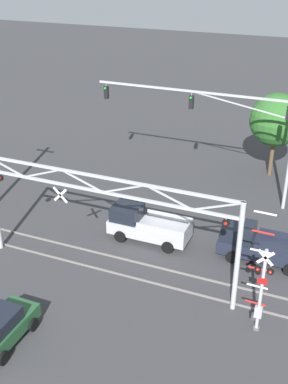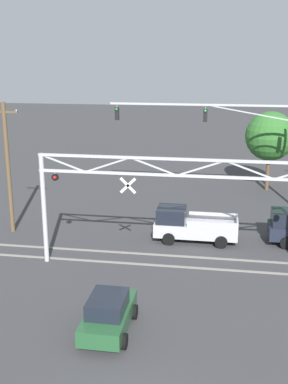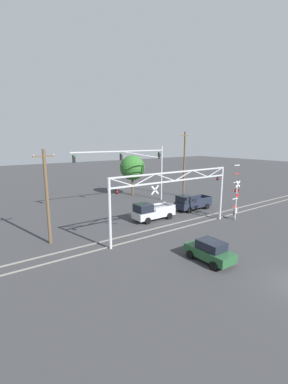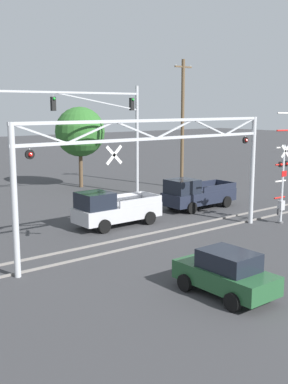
{
  "view_description": "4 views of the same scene",
  "coord_description": "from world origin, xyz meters",
  "px_view_note": "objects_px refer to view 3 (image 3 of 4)",
  "views": [
    {
      "loc": [
        10.49,
        -7.15,
        16.42
      ],
      "look_at": [
        1.06,
        15.37,
        4.06
      ],
      "focal_mm": 45.0,
      "sensor_mm": 36.0,
      "label": 1
    },
    {
      "loc": [
        2.16,
        -11.37,
        11.13
      ],
      "look_at": [
        -2.21,
        15.54,
        3.37
      ],
      "focal_mm": 45.0,
      "sensor_mm": 36.0,
      "label": 2
    },
    {
      "loc": [
        -16.85,
        -6.04,
        9.11
      ],
      "look_at": [
        -1.96,
        14.85,
        3.94
      ],
      "focal_mm": 24.0,
      "sensor_mm": 36.0,
      "label": 3
    },
    {
      "loc": [
        -14.75,
        -5.12,
        6.74
      ],
      "look_at": [
        1.15,
        14.77,
        2.2
      ],
      "focal_mm": 45.0,
      "sensor_mm": 36.0,
      "label": 4
    }
  ],
  "objects_px": {
    "crossing_signal_mast": "(236,200)",
    "sedan_waiting": "(210,251)",
    "crossing_gantry": "(175,191)",
    "background_tree_beyond_span": "(132,168)",
    "utility_pole_left": "(47,196)",
    "pickup_truck_lead": "(152,212)",
    "pickup_truck_following": "(192,203)",
    "utility_pole_right": "(184,164)",
    "traffic_signal_span": "(142,163)"
  },
  "relations": [
    {
      "from": "sedan_waiting",
      "to": "crossing_gantry",
      "type": "bearing_deg",
      "value": 71.78
    },
    {
      "from": "pickup_truck_lead",
      "to": "traffic_signal_span",
      "type": "bearing_deg",
      "value": 62.77
    },
    {
      "from": "pickup_truck_lead",
      "to": "sedan_waiting",
      "type": "relative_size",
      "value": 1.34
    },
    {
      "from": "crossing_signal_mast",
      "to": "pickup_truck_following",
      "type": "height_order",
      "value": "crossing_signal_mast"
    },
    {
      "from": "utility_pole_right",
      "to": "crossing_signal_mast",
      "type": "bearing_deg",
      "value": -107.48
    },
    {
      "from": "crossing_signal_mast",
      "to": "background_tree_beyond_span",
      "type": "height_order",
      "value": "background_tree_beyond_span"
    },
    {
      "from": "pickup_truck_following",
      "to": "sedan_waiting",
      "type": "relative_size",
      "value": 1.39
    },
    {
      "from": "crossing_gantry",
      "to": "background_tree_beyond_span",
      "type": "xyz_separation_m",
      "value": [
        6.19,
        17.2,
        0.38
      ]
    },
    {
      "from": "crossing_signal_mast",
      "to": "pickup_truck_lead",
      "type": "bearing_deg",
      "value": 145.88
    },
    {
      "from": "pickup_truck_following",
      "to": "utility_pole_left",
      "type": "bearing_deg",
      "value": -177.77
    },
    {
      "from": "pickup_truck_following",
      "to": "crossing_gantry",
      "type": "bearing_deg",
      "value": -147.18
    },
    {
      "from": "crossing_signal_mast",
      "to": "utility_pole_right",
      "type": "xyz_separation_m",
      "value": [
        4.0,
        12.71,
        3.04
      ]
    },
    {
      "from": "traffic_signal_span",
      "to": "sedan_waiting",
      "type": "distance_m",
      "value": 20.06
    },
    {
      "from": "pickup_truck_lead",
      "to": "background_tree_beyond_span",
      "type": "height_order",
      "value": "background_tree_beyond_span"
    },
    {
      "from": "crossing_gantry",
      "to": "crossing_signal_mast",
      "type": "distance_m",
      "value": 8.89
    },
    {
      "from": "pickup_truck_following",
      "to": "sedan_waiting",
      "type": "bearing_deg",
      "value": -130.53
    },
    {
      "from": "pickup_truck_following",
      "to": "background_tree_beyond_span",
      "type": "height_order",
      "value": "background_tree_beyond_span"
    },
    {
      "from": "crossing_signal_mast",
      "to": "sedan_waiting",
      "type": "relative_size",
      "value": 1.68
    },
    {
      "from": "background_tree_beyond_span",
      "to": "utility_pole_right",
      "type": "bearing_deg",
      "value": -40.87
    },
    {
      "from": "traffic_signal_span",
      "to": "utility_pole_right",
      "type": "bearing_deg",
      "value": -1.4
    },
    {
      "from": "utility_pole_right",
      "to": "utility_pole_left",
      "type": "bearing_deg",
      "value": -162.48
    },
    {
      "from": "background_tree_beyond_span",
      "to": "traffic_signal_span",
      "type": "bearing_deg",
      "value": -108.95
    },
    {
      "from": "pickup_truck_lead",
      "to": "background_tree_beyond_span",
      "type": "xyz_separation_m",
      "value": [
        5.67,
        12.79,
        3.66
      ]
    },
    {
      "from": "traffic_signal_span",
      "to": "pickup_truck_lead",
      "type": "distance_m",
      "value": 9.68
    },
    {
      "from": "sedan_waiting",
      "to": "utility_pole_left",
      "type": "height_order",
      "value": "utility_pole_left"
    },
    {
      "from": "traffic_signal_span",
      "to": "sedan_waiting",
      "type": "xyz_separation_m",
      "value": [
        -6.48,
        -18.31,
        -5.02
      ]
    },
    {
      "from": "utility_pole_right",
      "to": "background_tree_beyond_span",
      "type": "bearing_deg",
      "value": 139.13
    },
    {
      "from": "traffic_signal_span",
      "to": "utility_pole_left",
      "type": "height_order",
      "value": "utility_pole_left"
    },
    {
      "from": "pickup_truck_lead",
      "to": "utility_pole_right",
      "type": "xyz_separation_m",
      "value": [
        12.09,
        7.24,
        4.4
      ]
    },
    {
      "from": "pickup_truck_lead",
      "to": "utility_pole_right",
      "type": "distance_m",
      "value": 14.76
    },
    {
      "from": "background_tree_beyond_span",
      "to": "crossing_gantry",
      "type": "bearing_deg",
      "value": -109.8
    },
    {
      "from": "utility_pole_right",
      "to": "background_tree_beyond_span",
      "type": "distance_m",
      "value": 8.53
    },
    {
      "from": "crossing_gantry",
      "to": "pickup_truck_lead",
      "type": "height_order",
      "value": "crossing_gantry"
    },
    {
      "from": "utility_pole_left",
      "to": "sedan_waiting",
      "type": "bearing_deg",
      "value": -49.87
    },
    {
      "from": "sedan_waiting",
      "to": "traffic_signal_span",
      "type": "bearing_deg",
      "value": 70.51
    },
    {
      "from": "traffic_signal_span",
      "to": "utility_pole_right",
      "type": "distance_m",
      "value": 8.28
    },
    {
      "from": "crossing_gantry",
      "to": "sedan_waiting",
      "type": "relative_size",
      "value": 3.86
    },
    {
      "from": "crossing_gantry",
      "to": "utility_pole_right",
      "type": "relative_size",
      "value": 1.4
    },
    {
      "from": "crossing_gantry",
      "to": "utility_pole_left",
      "type": "xyz_separation_m",
      "value": [
        -11.08,
        4.16,
        0.08
      ]
    },
    {
      "from": "crossing_signal_mast",
      "to": "pickup_truck_following",
      "type": "relative_size",
      "value": 1.21
    },
    {
      "from": "crossing_signal_mast",
      "to": "traffic_signal_span",
      "type": "height_order",
      "value": "traffic_signal_span"
    },
    {
      "from": "crossing_gantry",
      "to": "crossing_signal_mast",
      "type": "height_order",
      "value": "crossing_signal_mast"
    },
    {
      "from": "utility_pole_left",
      "to": "utility_pole_right",
      "type": "xyz_separation_m",
      "value": [
        23.7,
        7.48,
        1.04
      ]
    },
    {
      "from": "crossing_gantry",
      "to": "background_tree_beyond_span",
      "type": "bearing_deg",
      "value": 70.2
    },
    {
      "from": "traffic_signal_span",
      "to": "utility_pole_left",
      "type": "relative_size",
      "value": 1.71
    },
    {
      "from": "crossing_gantry",
      "to": "pickup_truck_following",
      "type": "xyz_separation_m",
      "value": [
        7.57,
        4.88,
        -3.27
      ]
    },
    {
      "from": "traffic_signal_span",
      "to": "background_tree_beyond_span",
      "type": "xyz_separation_m",
      "value": [
        1.84,
        5.35,
        -1.21
      ]
    },
    {
      "from": "traffic_signal_span",
      "to": "crossing_gantry",
      "type": "bearing_deg",
      "value": -110.18
    },
    {
      "from": "traffic_signal_span",
      "to": "pickup_truck_lead",
      "type": "xyz_separation_m",
      "value": [
        -3.83,
        -7.44,
        -4.87
      ]
    },
    {
      "from": "traffic_signal_span",
      "to": "utility_pole_right",
      "type": "xyz_separation_m",
      "value": [
        8.26,
        -0.2,
        -0.47
      ]
    }
  ]
}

